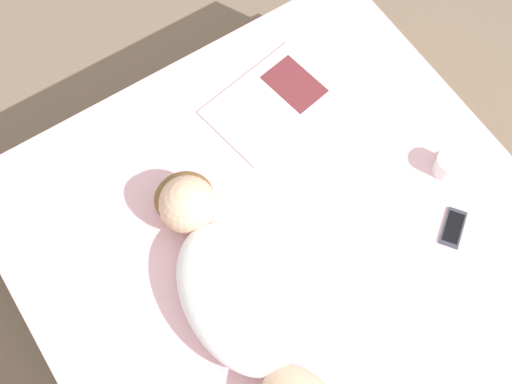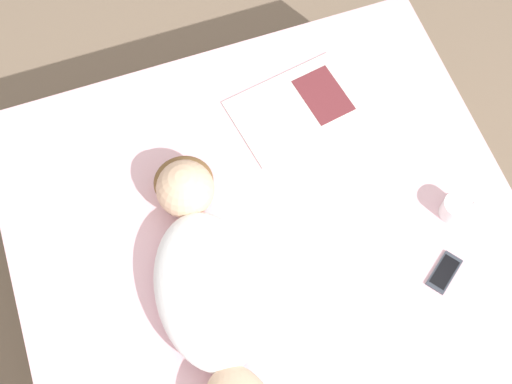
% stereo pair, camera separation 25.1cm
% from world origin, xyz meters
% --- Properties ---
extents(ground_plane, '(12.00, 12.00, 0.00)m').
position_xyz_m(ground_plane, '(0.00, 0.00, 0.00)').
color(ground_plane, '#7A6651').
extents(bed, '(1.84, 2.30, 0.60)m').
position_xyz_m(bed, '(0.00, 0.00, 0.29)').
color(bed, beige).
rests_on(bed, ground_plane).
extents(person, '(0.40, 1.29, 0.20)m').
position_xyz_m(person, '(-0.27, 0.05, 0.69)').
color(person, '#DBB28E').
rests_on(person, bed).
extents(open_magazine, '(0.52, 0.40, 0.01)m').
position_xyz_m(open_magazine, '(0.28, 0.76, 0.60)').
color(open_magazine, silver).
rests_on(open_magazine, bed).
extents(coffee_mug, '(0.13, 0.10, 0.09)m').
position_xyz_m(coffee_mug, '(0.65, 0.17, 0.64)').
color(coffee_mug, white).
rests_on(coffee_mug, bed).
extents(cell_phone, '(0.16, 0.14, 0.01)m').
position_xyz_m(cell_phone, '(0.52, -0.02, 0.60)').
color(cell_phone, '#333842').
rests_on(cell_phone, bed).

